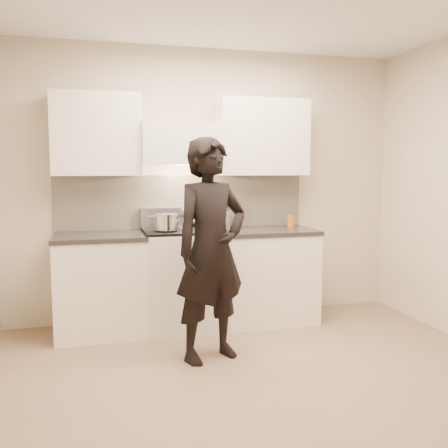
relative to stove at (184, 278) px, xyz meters
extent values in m
plane|color=#80654F|center=(0.30, -1.42, -0.47)|extent=(4.00, 4.00, 0.00)
cube|color=beige|center=(0.30, 0.33, 0.88)|extent=(4.00, 0.04, 2.70)
cube|color=beige|center=(0.30, -3.17, 0.88)|extent=(4.00, 0.04, 2.70)
cube|color=beige|center=(0.05, 0.31, 0.71)|extent=(2.50, 0.02, 0.53)
cube|color=#9A9AA9|center=(0.00, 0.28, 0.56)|extent=(0.76, 0.08, 0.20)
cube|color=silver|center=(0.00, 0.13, 1.28)|extent=(0.76, 0.40, 0.40)
cylinder|color=silver|center=(0.00, -0.05, 1.10)|extent=(0.66, 0.02, 0.02)
cube|color=white|center=(0.83, 0.16, 1.35)|extent=(0.90, 0.33, 0.75)
cube|color=white|center=(-0.78, 0.16, 1.35)|extent=(0.80, 0.33, 0.75)
cube|color=beige|center=(0.43, 0.30, 0.63)|extent=(0.08, 0.01, 0.12)
cube|color=silver|center=(0.00, 0.00, -0.01)|extent=(0.76, 0.65, 0.92)
cube|color=black|center=(0.00, 0.00, 0.46)|extent=(0.76, 0.65, 0.02)
cube|color=#A7A5B9|center=(0.16, 0.12, 0.47)|extent=(0.36, 0.34, 0.01)
cylinder|color=silver|center=(0.00, -0.29, 0.31)|extent=(0.62, 0.02, 0.02)
cylinder|color=black|center=(-0.18, -0.15, 0.48)|extent=(0.18, 0.18, 0.01)
cylinder|color=black|center=(0.18, -0.15, 0.48)|extent=(0.18, 0.18, 0.01)
cylinder|color=black|center=(-0.18, 0.15, 0.48)|extent=(0.18, 0.18, 0.01)
cylinder|color=black|center=(0.18, 0.15, 0.48)|extent=(0.18, 0.18, 0.01)
cube|color=white|center=(0.83, 0.00, -0.03)|extent=(0.90, 0.65, 0.88)
cube|color=black|center=(0.83, 0.00, 0.43)|extent=(0.92, 0.67, 0.04)
cube|color=white|center=(-0.78, 0.00, -0.03)|extent=(0.80, 0.65, 0.88)
cube|color=black|center=(-0.78, 0.00, 0.43)|extent=(0.82, 0.67, 0.04)
ellipsoid|color=silver|center=(0.20, 0.14, 0.59)|extent=(0.37, 0.37, 0.20)
torus|color=silver|center=(0.20, 0.14, 0.63)|extent=(0.39, 0.39, 0.02)
ellipsoid|color=beige|center=(0.20, 0.14, 0.58)|extent=(0.21, 0.21, 0.10)
cylinder|color=silver|center=(0.15, -0.01, 0.70)|extent=(0.07, 0.27, 0.20)
cylinder|color=silver|center=(-0.19, -0.12, 0.56)|extent=(0.23, 0.23, 0.14)
cube|color=silver|center=(-0.32, -0.11, 0.61)|extent=(0.05, 0.03, 0.01)
cube|color=silver|center=(-0.05, -0.12, 0.61)|extent=(0.05, 0.03, 0.01)
cylinder|color=#9A9AA9|center=(0.46, 0.22, 0.53)|extent=(0.12, 0.12, 0.17)
cylinder|color=black|center=(0.49, 0.21, 0.62)|extent=(0.01, 0.01, 0.31)
cylinder|color=silver|center=(0.49, 0.23, 0.62)|extent=(0.01, 0.01, 0.31)
cylinder|color=#9A9AA9|center=(0.47, 0.25, 0.62)|extent=(0.01, 0.01, 0.31)
cylinder|color=black|center=(0.45, 0.25, 0.62)|extent=(0.01, 0.01, 0.31)
cylinder|color=#9A9AA9|center=(0.43, 0.23, 0.62)|extent=(0.01, 0.01, 0.31)
cylinder|color=silver|center=(0.43, 0.21, 0.62)|extent=(0.01, 0.01, 0.31)
cylinder|color=black|center=(0.45, 0.19, 0.62)|extent=(0.01, 0.01, 0.31)
cylinder|color=#9A9AA9|center=(0.47, 0.19, 0.62)|extent=(0.01, 0.01, 0.31)
cylinder|color=#C06423|center=(0.62, 0.21, 0.48)|extent=(0.04, 0.04, 0.06)
cylinder|color=red|center=(0.62, 0.21, 0.52)|extent=(0.04, 0.04, 0.02)
cylinder|color=#A6601E|center=(1.13, 0.11, 0.51)|extent=(0.07, 0.07, 0.13)
imported|color=black|center=(0.06, -0.86, 0.40)|extent=(0.75, 0.63, 1.76)
camera|label=1|loc=(-0.83, -4.63, 1.03)|focal=40.00mm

